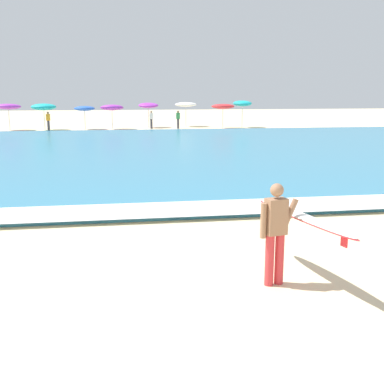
# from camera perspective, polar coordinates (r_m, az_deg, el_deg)

# --- Properties ---
(ground_plane) EXTENTS (160.00, 160.00, 0.00)m
(ground_plane) POSITION_cam_1_polar(r_m,az_deg,el_deg) (7.87, -14.97, -12.29)
(ground_plane) COLOR beige
(sea) EXTENTS (120.00, 28.00, 0.14)m
(sea) POSITION_cam_1_polar(r_m,az_deg,el_deg) (25.71, -10.83, 4.76)
(sea) COLOR teal
(sea) RESTS_ON ground
(surf_foam) EXTENTS (120.00, 1.67, 0.01)m
(surf_foam) POSITION_cam_1_polar(r_m,az_deg,el_deg) (12.51, -12.71, -2.40)
(surf_foam) COLOR white
(surf_foam) RESTS_ON sea
(surfer_with_board) EXTENTS (1.20, 2.86, 1.73)m
(surfer_with_board) POSITION_cam_1_polar(r_m,az_deg,el_deg) (8.06, 11.56, -3.73)
(surfer_with_board) COLOR red
(surfer_with_board) RESTS_ON ground
(beach_umbrella_1) EXTENTS (2.05, 2.08, 2.27)m
(beach_umbrella_1) POSITION_cam_1_polar(r_m,az_deg,el_deg) (43.04, -21.17, 9.52)
(beach_umbrella_1) COLOR beige
(beach_umbrella_1) RESTS_ON ground
(beach_umbrella_2) EXTENTS (2.07, 2.07, 2.22)m
(beach_umbrella_2) POSITION_cam_1_polar(r_m,az_deg,el_deg) (42.45, -17.36, 9.70)
(beach_umbrella_2) COLOR beige
(beach_umbrella_2) RESTS_ON ground
(beach_umbrella_3) EXTENTS (1.75, 1.76, 2.01)m
(beach_umbrella_3) POSITION_cam_1_polar(r_m,az_deg,el_deg) (42.24, -12.77, 9.73)
(beach_umbrella_3) COLOR beige
(beach_umbrella_3) RESTS_ON ground
(beach_umbrella_4) EXTENTS (1.98, 2.01, 2.17)m
(beach_umbrella_4) POSITION_cam_1_polar(r_m,az_deg,el_deg) (41.97, -9.58, 9.95)
(beach_umbrella_4) COLOR beige
(beach_umbrella_4) RESTS_ON ground
(beach_umbrella_5) EXTENTS (1.80, 1.84, 2.29)m
(beach_umbrella_5) POSITION_cam_1_polar(r_m,az_deg,el_deg) (43.77, -5.26, 10.30)
(beach_umbrella_5) COLOR beige
(beach_umbrella_5) RESTS_ON ground
(beach_umbrella_6) EXTENTS (2.00, 2.01, 2.25)m
(beach_umbrella_6) POSITION_cam_1_polar(r_m,az_deg,el_deg) (44.81, -0.75, 10.45)
(beach_umbrella_6) COLOR beige
(beach_umbrella_6) RESTS_ON ground
(beach_umbrella_7) EXTENTS (2.02, 2.03, 2.16)m
(beach_umbrella_7) POSITION_cam_1_polar(r_m,az_deg,el_deg) (42.75, 3.72, 10.20)
(beach_umbrella_7) COLOR beige
(beach_umbrella_7) RESTS_ON ground
(beach_umbrella_8) EXTENTS (1.70, 1.73, 2.46)m
(beach_umbrella_8) POSITION_cam_1_polar(r_m,az_deg,el_deg) (43.83, 6.07, 10.51)
(beach_umbrella_8) COLOR beige
(beach_umbrella_8) RESTS_ON ground
(beachgoer_near_row_left) EXTENTS (0.32, 0.20, 1.58)m
(beachgoer_near_row_left) POSITION_cam_1_polar(r_m,az_deg,el_deg) (41.66, -16.85, 8.20)
(beachgoer_near_row_left) COLOR #383842
(beachgoer_near_row_left) RESTS_ON ground
(beachgoer_near_row_mid) EXTENTS (0.32, 0.20, 1.58)m
(beachgoer_near_row_mid) POSITION_cam_1_polar(r_m,az_deg,el_deg) (42.29, -1.68, 8.74)
(beachgoer_near_row_mid) COLOR #383842
(beachgoer_near_row_mid) RESTS_ON ground
(beachgoer_near_row_right) EXTENTS (0.32, 0.20, 1.58)m
(beachgoer_near_row_right) POSITION_cam_1_polar(r_m,az_deg,el_deg) (42.24, -4.90, 8.70)
(beachgoer_near_row_right) COLOR #383842
(beachgoer_near_row_right) RESTS_ON ground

